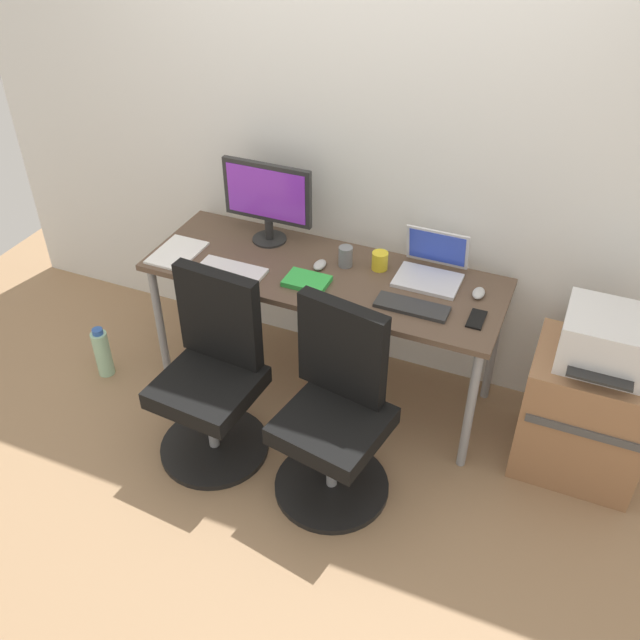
{
  "coord_description": "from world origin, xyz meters",
  "views": [
    {
      "loc": [
        1.13,
        -2.69,
        2.65
      ],
      "look_at": [
        0.0,
        -0.05,
        0.49
      ],
      "focal_mm": 39.6,
      "sensor_mm": 36.0,
      "label": 1
    }
  ],
  "objects_px": {
    "desktop_monitor": "(267,197)",
    "printer": "(608,340)",
    "office_chair_right": "(336,414)",
    "open_laptop": "(432,267)",
    "water_bottle_on_floor": "(103,353)",
    "side_cabinet": "(584,413)",
    "office_chair_left": "(213,377)",
    "coffee_mug": "(380,261)"
  },
  "relations": [
    {
      "from": "office_chair_right",
      "to": "printer",
      "type": "distance_m",
      "value": 1.22
    },
    {
      "from": "desktop_monitor",
      "to": "printer",
      "type": "bearing_deg",
      "value": -6.77
    },
    {
      "from": "printer",
      "to": "office_chair_left",
      "type": "bearing_deg",
      "value": -161.41
    },
    {
      "from": "water_bottle_on_floor",
      "to": "office_chair_right",
      "type": "bearing_deg",
      "value": -7.79
    },
    {
      "from": "side_cabinet",
      "to": "printer",
      "type": "height_order",
      "value": "printer"
    },
    {
      "from": "water_bottle_on_floor",
      "to": "desktop_monitor",
      "type": "distance_m",
      "value": 1.29
    },
    {
      "from": "side_cabinet",
      "to": "coffee_mug",
      "type": "xyz_separation_m",
      "value": [
        -1.09,
        0.17,
        0.47
      ]
    },
    {
      "from": "office_chair_left",
      "to": "side_cabinet",
      "type": "bearing_deg",
      "value": 18.61
    },
    {
      "from": "printer",
      "to": "water_bottle_on_floor",
      "type": "relative_size",
      "value": 1.29
    },
    {
      "from": "office_chair_left",
      "to": "printer",
      "type": "relative_size",
      "value": 2.35
    },
    {
      "from": "side_cabinet",
      "to": "desktop_monitor",
      "type": "xyz_separation_m",
      "value": [
        -1.72,
        0.2,
        0.68
      ]
    },
    {
      "from": "side_cabinet",
      "to": "printer",
      "type": "distance_m",
      "value": 0.44
    },
    {
      "from": "printer",
      "to": "open_laptop",
      "type": "xyz_separation_m",
      "value": [
        -0.84,
        0.2,
        0.04
      ]
    },
    {
      "from": "side_cabinet",
      "to": "water_bottle_on_floor",
      "type": "xyz_separation_m",
      "value": [
        -2.51,
        -0.36,
        -0.17
      ]
    },
    {
      "from": "open_laptop",
      "to": "side_cabinet",
      "type": "bearing_deg",
      "value": -13.49
    },
    {
      "from": "office_chair_left",
      "to": "coffee_mug",
      "type": "distance_m",
      "value": 0.99
    },
    {
      "from": "office_chair_right",
      "to": "printer",
      "type": "height_order",
      "value": "office_chair_right"
    },
    {
      "from": "office_chair_right",
      "to": "water_bottle_on_floor",
      "type": "distance_m",
      "value": 1.51
    },
    {
      "from": "office_chair_left",
      "to": "side_cabinet",
      "type": "distance_m",
      "value": 1.75
    },
    {
      "from": "office_chair_left",
      "to": "open_laptop",
      "type": "bearing_deg",
      "value": 42.99
    },
    {
      "from": "water_bottle_on_floor",
      "to": "coffee_mug",
      "type": "xyz_separation_m",
      "value": [
        1.41,
        0.52,
        0.65
      ]
    },
    {
      "from": "office_chair_right",
      "to": "open_laptop",
      "type": "xyz_separation_m",
      "value": [
        0.19,
        0.76,
        0.38
      ]
    },
    {
      "from": "office_chair_right",
      "to": "open_laptop",
      "type": "height_order",
      "value": "open_laptop"
    },
    {
      "from": "desktop_monitor",
      "to": "office_chair_left",
      "type": "bearing_deg",
      "value": -85.22
    },
    {
      "from": "office_chair_right",
      "to": "desktop_monitor",
      "type": "bearing_deg",
      "value": 132.18
    },
    {
      "from": "printer",
      "to": "office_chair_right",
      "type": "bearing_deg",
      "value": -151.56
    },
    {
      "from": "printer",
      "to": "desktop_monitor",
      "type": "bearing_deg",
      "value": 173.23
    },
    {
      "from": "office_chair_left",
      "to": "office_chair_right",
      "type": "bearing_deg",
      "value": -0.07
    },
    {
      "from": "open_laptop",
      "to": "coffee_mug",
      "type": "distance_m",
      "value": 0.25
    },
    {
      "from": "water_bottle_on_floor",
      "to": "printer",
      "type": "bearing_deg",
      "value": 8.08
    },
    {
      "from": "coffee_mug",
      "to": "office_chair_right",
      "type": "bearing_deg",
      "value": -84.94
    },
    {
      "from": "office_chair_right",
      "to": "coffee_mug",
      "type": "height_order",
      "value": "office_chair_right"
    },
    {
      "from": "office_chair_right",
      "to": "side_cabinet",
      "type": "bearing_deg",
      "value": 28.48
    },
    {
      "from": "side_cabinet",
      "to": "open_laptop",
      "type": "bearing_deg",
      "value": 166.51
    },
    {
      "from": "water_bottle_on_floor",
      "to": "coffee_mug",
      "type": "height_order",
      "value": "coffee_mug"
    },
    {
      "from": "office_chair_left",
      "to": "coffee_mug",
      "type": "xyz_separation_m",
      "value": [
        0.56,
        0.73,
        0.37
      ]
    },
    {
      "from": "printer",
      "to": "coffee_mug",
      "type": "xyz_separation_m",
      "value": [
        -1.09,
        0.17,
        0.03
      ]
    },
    {
      "from": "office_chair_left",
      "to": "desktop_monitor",
      "type": "height_order",
      "value": "desktop_monitor"
    },
    {
      "from": "printer",
      "to": "open_laptop",
      "type": "distance_m",
      "value": 0.87
    },
    {
      "from": "water_bottle_on_floor",
      "to": "desktop_monitor",
      "type": "xyz_separation_m",
      "value": [
        0.79,
        0.56,
        0.85
      ]
    },
    {
      "from": "printer",
      "to": "desktop_monitor",
      "type": "xyz_separation_m",
      "value": [
        -1.72,
        0.2,
        0.24
      ]
    },
    {
      "from": "office_chair_left",
      "to": "desktop_monitor",
      "type": "distance_m",
      "value": 0.95
    }
  ]
}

